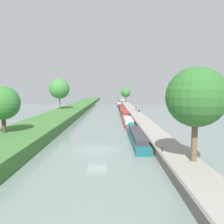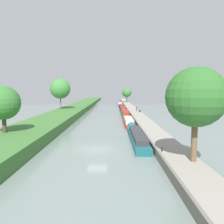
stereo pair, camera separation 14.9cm
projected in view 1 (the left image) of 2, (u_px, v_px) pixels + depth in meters
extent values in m
plane|color=slate|center=(98.00, 149.00, 27.16)|extent=(160.00, 160.00, 0.00)
cube|color=#3D7033|center=(10.00, 143.00, 27.11)|extent=(8.34, 260.00, 1.66)
cube|color=gray|center=(167.00, 146.00, 27.08)|extent=(3.37, 260.00, 0.91)
cube|color=#6B665B|center=(152.00, 146.00, 27.09)|extent=(0.25, 260.00, 0.96)
cube|color=#195B60|center=(137.00, 138.00, 31.97)|extent=(1.95, 15.91, 0.78)
cube|color=#333338|center=(138.00, 134.00, 31.10)|extent=(1.60, 11.14, 0.65)
cone|color=#195B60|center=(132.00, 128.00, 40.46)|extent=(1.85, 1.17, 1.85)
cube|color=maroon|center=(129.00, 123.00, 46.55)|extent=(2.01, 11.33, 0.63)
cube|color=silver|center=(129.00, 120.00, 45.91)|extent=(1.65, 7.93, 0.84)
cone|color=maroon|center=(127.00, 119.00, 52.78)|extent=(1.91, 1.21, 1.91)
cube|color=#1E6033|center=(125.00, 114.00, 61.98)|extent=(2.08, 15.29, 0.69)
cube|color=maroon|center=(125.00, 112.00, 61.14)|extent=(1.70, 10.70, 0.88)
cone|color=#1E6033|center=(123.00, 111.00, 70.20)|extent=(1.97, 1.25, 1.97)
cube|color=black|center=(123.00, 110.00, 76.78)|extent=(2.13, 9.88, 0.71)
cube|color=maroon|center=(123.00, 108.00, 76.22)|extent=(1.74, 6.92, 0.72)
cone|color=black|center=(122.00, 108.00, 82.33)|extent=(2.02, 1.28, 2.02)
cube|color=#141E42|center=(121.00, 107.00, 89.41)|extent=(1.91, 10.79, 0.58)
cube|color=maroon|center=(121.00, 105.00, 88.80)|extent=(1.56, 7.55, 0.79)
cone|color=#141E42|center=(121.00, 106.00, 95.34)|extent=(1.81, 1.14, 1.81)
cube|color=#283D93|center=(120.00, 105.00, 102.29)|extent=(2.18, 13.04, 0.64)
cube|color=beige|center=(120.00, 103.00, 101.57)|extent=(1.79, 9.13, 0.61)
cone|color=#283D93|center=(119.00, 104.00, 109.42)|extent=(2.07, 1.31, 2.07)
cylinder|color=brown|center=(195.00, 138.00, 19.77)|extent=(0.55, 0.55, 4.47)
sphere|color=#2D6628|center=(197.00, 97.00, 19.37)|extent=(5.47, 5.47, 5.47)
cylinder|color=#4C3828|center=(127.00, 99.00, 113.05)|extent=(0.40, 0.40, 3.61)
sphere|color=#387533|center=(127.00, 93.00, 112.72)|extent=(4.90, 4.90, 4.90)
cylinder|color=#4C3828|center=(5.00, 122.00, 29.25)|extent=(0.55, 0.55, 2.83)
sphere|color=#33702D|center=(4.00, 103.00, 28.97)|extent=(4.59, 4.59, 4.59)
cylinder|color=brown|center=(61.00, 102.00, 64.48)|extent=(0.31, 0.31, 4.46)
sphere|color=#3D7F38|center=(60.00, 89.00, 64.07)|extent=(6.01, 6.01, 6.01)
cylinder|color=#282D42|center=(137.00, 109.00, 66.78)|extent=(0.26, 0.26, 0.82)
cylinder|color=#B22D28|center=(137.00, 107.00, 66.70)|extent=(0.34, 0.34, 0.62)
sphere|color=tan|center=(137.00, 106.00, 66.66)|extent=(0.22, 0.22, 0.22)
cylinder|color=black|center=(163.00, 149.00, 23.14)|extent=(0.16, 0.16, 0.45)
cylinder|color=black|center=(123.00, 102.00, 109.17)|extent=(0.16, 0.16, 0.45)
cube|color=#333338|center=(140.00, 111.00, 63.30)|extent=(0.40, 0.08, 0.41)
cube|color=#333338|center=(139.00, 111.00, 64.49)|extent=(0.40, 0.08, 0.41)
cube|color=#38383D|center=(140.00, 110.00, 63.87)|extent=(0.44, 1.50, 0.06)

